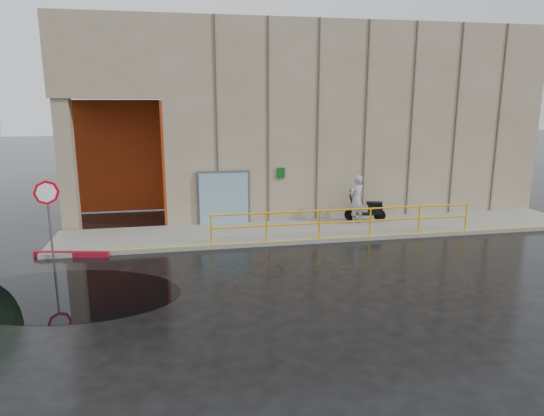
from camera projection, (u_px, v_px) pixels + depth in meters
The scene contains 9 objects.
ground at pixel (237, 280), 13.58m from camera, with size 120.00×120.00×0.00m, color black.
sidewalk at pixel (327, 229), 18.62m from camera, with size 20.00×3.00×0.15m, color gray.
building at pixel (311, 115), 24.13m from camera, with size 20.00×10.17×8.00m.
guardrail at pixel (345, 222), 17.24m from camera, with size 9.56×0.06×1.03m.
person at pixel (357, 199), 19.04m from camera, with size 0.70×0.46×1.93m, color #9E9EA2.
scooter at pixel (366, 203), 19.52m from camera, with size 1.69×0.98×1.27m.
stop_sign at pixel (48, 202), 14.90m from camera, with size 0.70×0.38×2.56m.
red_curb at pixel (71, 254), 15.60m from camera, with size 2.40×0.18×0.18m, color maroon.
puddle at pixel (67, 294), 12.62m from camera, with size 5.93×3.65×0.01m, color black.
Camera 1 is at (-1.49, -12.76, 4.95)m, focal length 32.00 mm.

